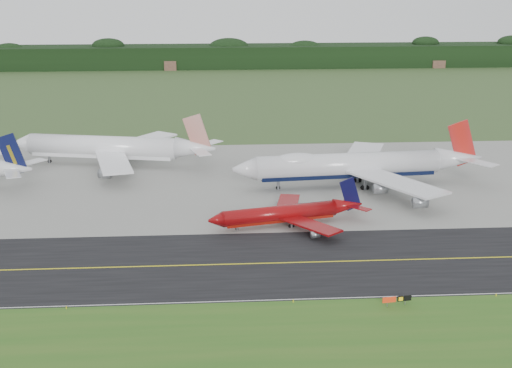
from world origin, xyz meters
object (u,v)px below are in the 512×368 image
(jet_star_tail, at_px, (113,148))
(taxiway_sign, at_px, (397,299))
(jet_red_737, at_px, (288,213))
(jet_ba_747, at_px, (357,165))

(jet_star_tail, xyz_separation_m, taxiway_sign, (57.01, -90.77, -3.99))
(jet_red_737, distance_m, jet_star_tail, 67.23)
(jet_ba_747, bearing_deg, jet_star_tail, 159.37)
(taxiway_sign, bearing_deg, jet_ba_747, 84.27)
(jet_red_737, bearing_deg, taxiway_sign, -71.09)
(jet_ba_747, distance_m, jet_red_737, 34.08)
(jet_ba_747, bearing_deg, jet_red_737, -126.62)
(jet_red_737, relative_size, taxiway_sign, 7.02)
(jet_red_737, height_order, taxiway_sign, jet_red_737)
(jet_ba_747, relative_size, taxiway_sign, 13.15)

